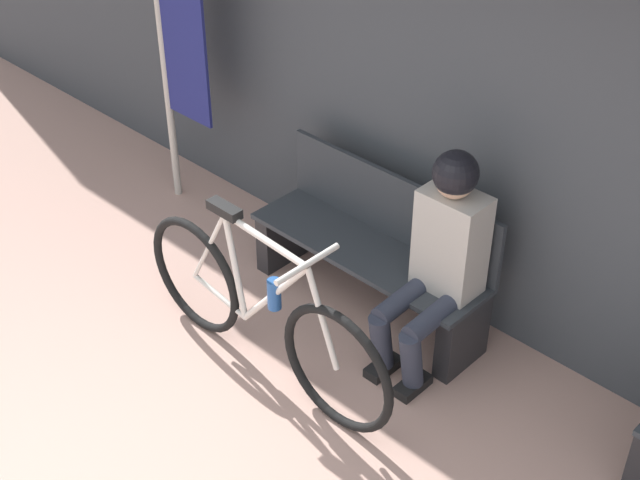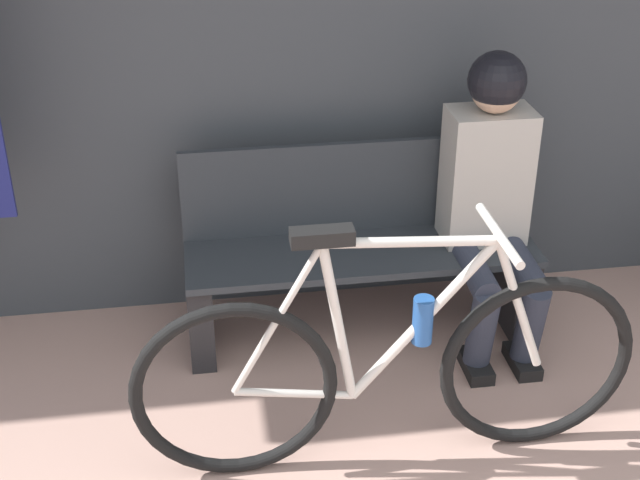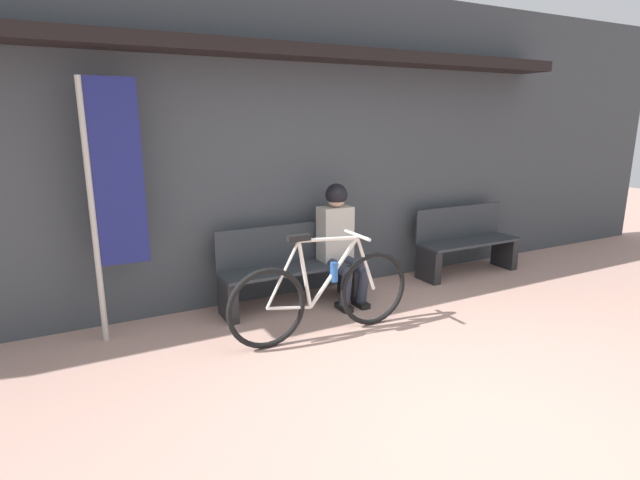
% 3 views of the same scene
% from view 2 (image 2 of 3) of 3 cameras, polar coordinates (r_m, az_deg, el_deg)
% --- Properties ---
extents(park_bench_near, '(1.46, 0.42, 0.82)m').
position_cam_2_polar(park_bench_near, '(3.76, 2.53, -0.90)').
color(park_bench_near, '#2D3338').
rests_on(park_bench_near, ground_plane).
extents(bicycle, '(1.76, 0.40, 0.94)m').
position_cam_2_polar(bicycle, '(3.08, 4.48, -8.25)').
color(bicycle, black).
rests_on(bicycle, ground_plane).
extents(person_seated, '(0.34, 0.59, 1.24)m').
position_cam_2_polar(person_seated, '(3.65, 10.97, 3.45)').
color(person_seated, '#2D3342').
rests_on(person_seated, ground_plane).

